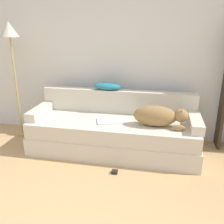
{
  "coord_description": "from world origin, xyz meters",
  "views": [
    {
      "loc": [
        0.78,
        -1.13,
        1.66
      ],
      "look_at": [
        0.18,
        1.83,
        0.6
      ],
      "focal_mm": 40.0,
      "sensor_mm": 36.0,
      "label": 1
    }
  ],
  "objects_px": {
    "couch": "(113,136)",
    "laptop": "(110,121)",
    "power_adapter": "(115,172)",
    "dog": "(159,116)",
    "throw_pillow": "(108,86)",
    "floor_lamp": "(10,40)"
  },
  "relations": [
    {
      "from": "laptop",
      "to": "power_adapter",
      "type": "xyz_separation_m",
      "value": [
        0.15,
        -0.5,
        -0.44
      ]
    },
    {
      "from": "couch",
      "to": "laptop",
      "type": "xyz_separation_m",
      "value": [
        -0.03,
        -0.05,
        0.24
      ]
    },
    {
      "from": "dog",
      "to": "floor_lamp",
      "type": "xyz_separation_m",
      "value": [
        -2.13,
        0.34,
        0.87
      ]
    },
    {
      "from": "laptop",
      "to": "power_adapter",
      "type": "bearing_deg",
      "value": -90.67
    },
    {
      "from": "couch",
      "to": "dog",
      "type": "distance_m",
      "value": 0.7
    },
    {
      "from": "floor_lamp",
      "to": "couch",
      "type": "bearing_deg",
      "value": -9.34
    },
    {
      "from": "laptop",
      "to": "power_adapter",
      "type": "relative_size",
      "value": 5.75
    },
    {
      "from": "dog",
      "to": "power_adapter",
      "type": "relative_size",
      "value": 9.57
    },
    {
      "from": "throw_pillow",
      "to": "dog",
      "type": "bearing_deg",
      "value": -29.7
    },
    {
      "from": "laptop",
      "to": "power_adapter",
      "type": "distance_m",
      "value": 0.69
    },
    {
      "from": "laptop",
      "to": "dog",
      "type": "bearing_deg",
      "value": -20.68
    },
    {
      "from": "dog",
      "to": "throw_pillow",
      "type": "xyz_separation_m",
      "value": [
        -0.74,
        0.42,
        0.24
      ]
    },
    {
      "from": "couch",
      "to": "floor_lamp",
      "type": "xyz_separation_m",
      "value": [
        -1.54,
        0.25,
        1.24
      ]
    },
    {
      "from": "laptop",
      "to": "throw_pillow",
      "type": "relative_size",
      "value": 0.99
    },
    {
      "from": "couch",
      "to": "laptop",
      "type": "height_order",
      "value": "laptop"
    },
    {
      "from": "couch",
      "to": "power_adapter",
      "type": "bearing_deg",
      "value": -77.4
    },
    {
      "from": "throw_pillow",
      "to": "power_adapter",
      "type": "distance_m",
      "value": 1.24
    },
    {
      "from": "throw_pillow",
      "to": "power_adapter",
      "type": "bearing_deg",
      "value": -72.89
    },
    {
      "from": "throw_pillow",
      "to": "power_adapter",
      "type": "xyz_separation_m",
      "value": [
        0.28,
        -0.89,
        -0.81
      ]
    },
    {
      "from": "couch",
      "to": "throw_pillow",
      "type": "height_order",
      "value": "throw_pillow"
    },
    {
      "from": "couch",
      "to": "floor_lamp",
      "type": "distance_m",
      "value": 1.99
    },
    {
      "from": "dog",
      "to": "throw_pillow",
      "type": "distance_m",
      "value": 0.89
    }
  ]
}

